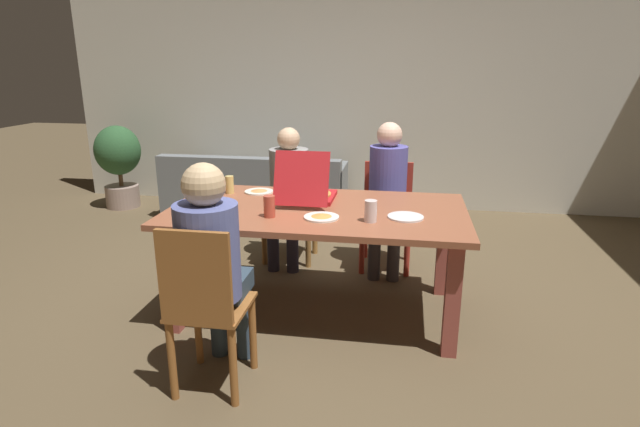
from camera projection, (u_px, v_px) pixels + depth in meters
name	position (u px, v px, depth m)	size (l,w,h in m)	color
ground_plane	(318.00, 310.00, 3.64)	(20.00, 20.00, 0.00)	brown
back_wall	(359.00, 80.00, 5.92)	(7.03, 0.12, 2.99)	beige
dining_table	(318.00, 222.00, 3.45)	(1.97, 1.09, 0.76)	brown
chair_0	(292.00, 207.00, 4.52)	(0.45, 0.40, 0.85)	olive
person_0	(288.00, 185.00, 4.34)	(0.34, 0.50, 1.17)	#2C2C40
chair_1	(205.00, 306.00, 2.60)	(0.39, 0.40, 0.94)	brown
person_1	(212.00, 256.00, 2.66)	(0.33, 0.49, 1.23)	#2E3F4E
chair_2	(387.00, 211.00, 4.36)	(0.43, 0.43, 0.88)	#AB3225
person_2	(387.00, 186.00, 4.16)	(0.31, 0.49, 1.24)	#3C393F
pizza_box_0	(307.00, 193.00, 3.60)	(0.37, 0.50, 0.38)	red
plate_0	(321.00, 217.00, 3.20)	(0.22, 0.22, 0.03)	white
plate_1	(406.00, 217.00, 3.20)	(0.23, 0.23, 0.01)	white
plate_2	(210.00, 214.00, 3.24)	(0.24, 0.24, 0.03)	white
plate_3	(259.00, 191.00, 3.82)	(0.21, 0.21, 0.03)	white
drinking_glass_0	(230.00, 185.00, 3.78)	(0.06, 0.06, 0.13)	#DEC067
drinking_glass_1	(371.00, 211.00, 3.11)	(0.08, 0.08, 0.13)	silver
drinking_glass_2	(269.00, 206.00, 3.20)	(0.07, 0.07, 0.14)	#B84533
couch	(256.00, 193.00, 5.78)	(2.01, 0.76, 0.72)	slate
potted_plant	(119.00, 160.00, 6.06)	(0.53, 0.53, 0.98)	gray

